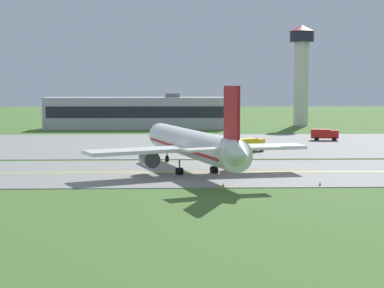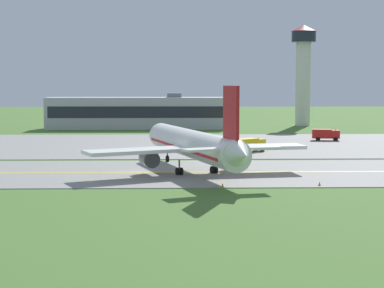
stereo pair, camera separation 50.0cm
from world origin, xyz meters
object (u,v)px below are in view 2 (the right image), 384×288
at_px(airplane_lead, 193,145).
at_px(control_tower, 303,66).
at_px(service_truck_baggage, 250,144).
at_px(service_truck_fuel, 326,134).

relative_size(airplane_lead, control_tower, 1.30).
relative_size(service_truck_baggage, control_tower, 0.21).
bearing_deg(service_truck_fuel, control_tower, 84.75).
xyz_separation_m(airplane_lead, control_tower, (35.57, 101.25, 13.69)).
bearing_deg(service_truck_baggage, airplane_lead, -112.32).
height_order(airplane_lead, service_truck_fuel, airplane_lead).
height_order(service_truck_baggage, control_tower, control_tower).
height_order(service_truck_baggage, service_truck_fuel, same).
distance_m(airplane_lead, service_truck_baggage, 30.10).
bearing_deg(airplane_lead, control_tower, 70.64).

